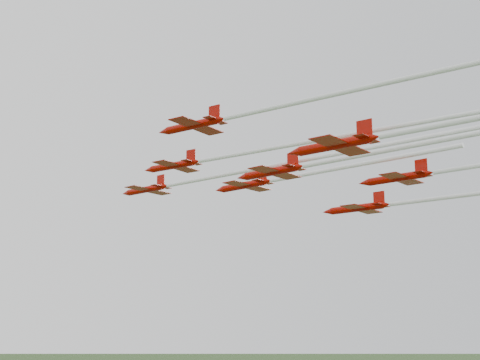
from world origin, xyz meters
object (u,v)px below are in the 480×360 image
jet_row2_left (250,152)px  jet_row2_right (284,178)px  jet_row3_mid (334,160)px  jet_row3_right (444,198)px  jet_row4_left (425,128)px  jet_row3_left (289,104)px  jet_row4_right (479,165)px  jet_lead (233,173)px

jet_row2_left → jet_row2_right: jet_row2_right is taller
jet_row3_mid → jet_row3_right: 25.42m
jet_row4_left → jet_row3_mid: bearing=60.6°
jet_row3_right → jet_row3_left: bearing=179.2°
jet_row3_left → jet_row4_left: size_ratio=1.01×
jet_row3_mid → jet_row2_left: bearing=126.8°
jet_row2_right → jet_row3_mid: jet_row2_right is taller
jet_row4_left → jet_row2_left: bearing=83.3°
jet_row3_mid → jet_row4_left: 18.64m
jet_row2_right → jet_row4_left: size_ratio=0.89×
jet_row4_right → jet_row3_left: bearing=162.4°
jet_row3_left → jet_row3_right: jet_row3_left is taller
jet_row3_left → jet_row4_right: (31.27, 2.46, -2.50)m
jet_row3_left → jet_row3_mid: 17.89m
jet_row2_left → jet_row4_left: bearing=-100.2°
jet_row3_right → jet_row4_left: (-26.72, -23.77, 0.79)m
jet_lead → jet_row2_left: (-4.36, -12.95, -0.32)m
jet_row3_left → jet_row4_left: (12.08, -7.55, -2.91)m
jet_row3_mid → jet_row4_right: size_ratio=0.94×
jet_row3_mid → jet_row4_right: bearing=-47.5°
jet_row2_right → jet_row3_left: 35.72m
jet_row2_left → jet_row3_mid: 11.00m
jet_lead → jet_row3_right: (29.73, -13.48, -3.28)m
jet_row2_left → jet_row3_mid: (9.27, -5.78, -1.27)m
jet_lead → jet_row4_left: jet_lead is taller
jet_lead → jet_row4_right: 35.20m
jet_row3_right → jet_row3_mid: bearing=168.5°
jet_row2_right → jet_row3_right: (20.13, -14.23, -3.73)m
jet_lead → jet_row4_left: 37.46m
jet_row3_mid → jet_row4_right: (17.29, -8.51, -0.50)m
jet_lead → jet_row3_left: 31.06m
jet_row2_left → jet_row4_left: (7.36, -24.31, -2.17)m
jet_row2_right → jet_row4_left: 38.68m
jet_row2_right → jet_row3_left: size_ratio=0.88×
jet_row4_right → jet_row2_left: bearing=129.6°
jet_row2_right → jet_row3_left: bearing=-141.7°
jet_lead → jet_row3_right: 32.81m
jet_row3_right → jet_row2_left: bearing=155.6°
jet_row3_left → jet_row4_left: bearing=-58.4°
jet_row2_left → jet_row4_right: bearing=-55.3°
jet_row2_left → jet_row2_right: size_ratio=1.13×
jet_lead → jet_row4_right: size_ratio=1.32×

